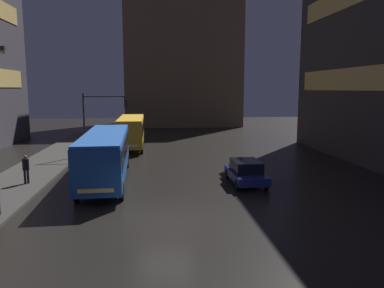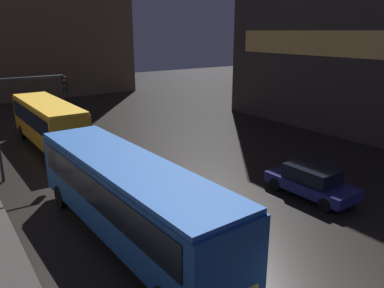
% 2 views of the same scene
% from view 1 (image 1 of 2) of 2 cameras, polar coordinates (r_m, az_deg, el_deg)
% --- Properties ---
extents(ground_plane, '(120.00, 120.00, 0.00)m').
position_cam_1_polar(ground_plane, '(17.36, -4.17, -11.39)').
color(ground_plane, black).
extents(sidewalk_left, '(4.00, 48.00, 0.15)m').
position_cam_1_polar(sidewalk_left, '(28.32, -23.29, -4.10)').
color(sidewalk_left, '#3D3A38').
rests_on(sidewalk_left, ground).
extents(building_far_backdrop, '(18.07, 12.00, 21.50)m').
position_cam_1_polar(building_far_backdrop, '(62.76, -1.55, 12.88)').
color(building_far_backdrop, brown).
rests_on(building_far_backdrop, ground).
extents(bus_near, '(2.94, 11.41, 3.12)m').
position_cam_1_polar(bus_near, '(24.26, -13.02, -1.17)').
color(bus_near, '#194793').
rests_on(bus_near, ground).
extents(bus_far, '(2.51, 9.58, 3.07)m').
position_cam_1_polar(bus_far, '(37.58, -9.23, 2.23)').
color(bus_far, orange).
rests_on(bus_far, ground).
extents(car_taxi, '(1.99, 4.26, 1.47)m').
position_cam_1_polar(car_taxi, '(23.57, 8.23, -4.22)').
color(car_taxi, navy).
rests_on(car_taxi, ground).
extents(pedestrian_mid, '(0.42, 0.42, 1.75)m').
position_cam_1_polar(pedestrian_mid, '(24.88, -24.00, -3.16)').
color(pedestrian_mid, black).
rests_on(pedestrian_mid, sidewalk_left).
extents(traffic_light_main, '(3.82, 0.35, 5.52)m').
position_cam_1_polar(traffic_light_main, '(33.01, -13.77, 4.59)').
color(traffic_light_main, '#2D2D2D').
rests_on(traffic_light_main, ground).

